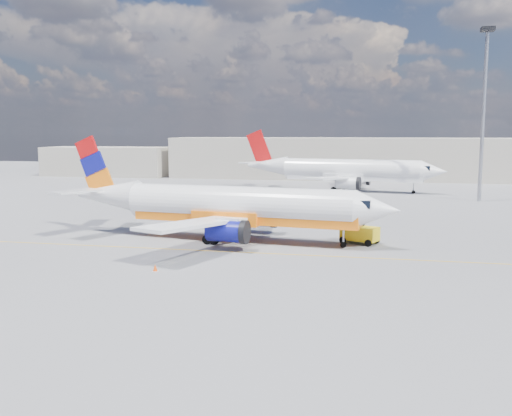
% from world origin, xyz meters
% --- Properties ---
extents(ground, '(240.00, 240.00, 0.00)m').
position_xyz_m(ground, '(0.00, 0.00, 0.00)').
color(ground, slate).
rests_on(ground, ground).
extents(taxi_line, '(70.00, 0.15, 0.01)m').
position_xyz_m(taxi_line, '(0.00, 3.00, 0.01)').
color(taxi_line, yellow).
rests_on(taxi_line, ground).
extents(terminal_main, '(70.00, 14.00, 8.00)m').
position_xyz_m(terminal_main, '(5.00, 75.00, 4.00)').
color(terminal_main, '#B7AF9E').
rests_on(terminal_main, ground).
extents(terminal_annex, '(26.00, 10.00, 6.00)m').
position_xyz_m(terminal_annex, '(-45.00, 72.00, 3.00)').
color(terminal_annex, '#B7AF9E').
rests_on(terminal_annex, ground).
extents(main_jet, '(29.51, 23.20, 8.94)m').
position_xyz_m(main_jet, '(-1.85, 7.49, 2.98)').
color(main_jet, white).
rests_on(main_jet, ground).
extents(second_jet, '(31.64, 24.68, 9.56)m').
position_xyz_m(second_jet, '(5.49, 50.35, 3.19)').
color(second_jet, white).
rests_on(second_jet, ground).
extents(gse_tug, '(3.35, 2.81, 2.11)m').
position_xyz_m(gse_tug, '(8.98, 8.50, 1.00)').
color(gse_tug, black).
rests_on(gse_tug, ground).
extents(traffic_cone, '(0.35, 0.35, 0.49)m').
position_xyz_m(traffic_cone, '(-3.94, -4.08, 0.24)').
color(traffic_cone, white).
rests_on(traffic_cone, ground).
extents(floodlight_mast, '(1.64, 1.64, 22.53)m').
position_xyz_m(floodlight_mast, '(23.79, 41.04, 13.50)').
color(floodlight_mast, '#9D9DA5').
rests_on(floodlight_mast, ground).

